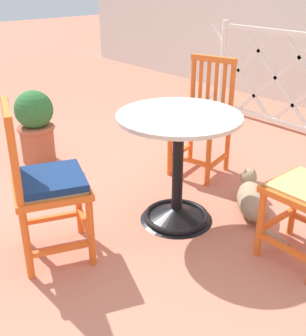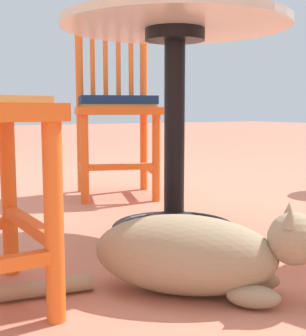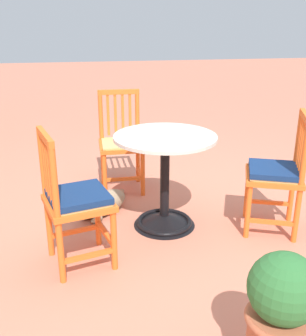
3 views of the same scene
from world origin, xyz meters
name	(u,v)px [view 3 (image 3 of 3)]	position (x,y,z in m)	size (l,w,h in m)	color
ground_plane	(192,228)	(0.00, 0.00, 0.00)	(24.00, 24.00, 0.00)	#C6755B
cafe_table	(165,192)	(0.09, 0.20, 0.28)	(0.76, 0.76, 0.73)	black
orange_chair_facing_out	(121,144)	(0.87, 0.46, 0.43)	(0.40, 0.40, 0.91)	orange
orange_chair_near_fence	(75,201)	(-0.33, 0.86, 0.45)	(0.49, 0.49, 0.91)	orange
orange_chair_at_corner	(277,175)	(-0.11, -0.60, 0.45)	(0.52, 0.52, 0.91)	orange
tabby_cat	(102,204)	(0.34, 0.67, 0.10)	(0.64, 0.47, 0.23)	#9E896B
terracotta_planter	(281,313)	(-1.39, -0.03, 0.33)	(0.32, 0.32, 0.62)	#B25B3D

